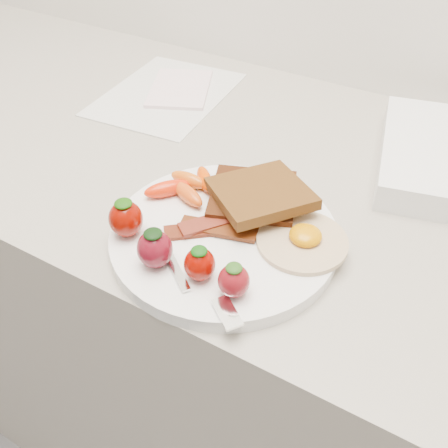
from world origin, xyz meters
The scene contains 11 objects.
counter centered at (0.00, 1.70, 0.45)m, with size 2.00×0.60×0.90m, color gray.
plate centered at (0.03, 1.53, 0.91)m, with size 0.27×0.27×0.02m, color white.
toast_lower centered at (0.03, 1.60, 0.93)m, with size 0.10×0.10×0.01m, color black.
toast_upper centered at (0.04, 1.59, 0.94)m, with size 0.11×0.11×0.01m, color black.
fried_egg centered at (0.11, 1.56, 0.92)m, with size 0.13×0.13×0.02m.
bacon_strips centered at (0.01, 1.53, 0.92)m, with size 0.11×0.10×0.01m.
baby_carrots centered at (-0.05, 1.57, 0.93)m, with size 0.09×0.10×0.02m.
strawberries centered at (0.00, 1.46, 0.94)m, with size 0.19×0.06×0.05m.
fork centered at (0.04, 1.44, 0.92)m, with size 0.15×0.08×0.00m.
paper_sheet centered at (-0.25, 1.81, 0.90)m, with size 0.20×0.26×0.00m, color silver.
notepad centered at (-0.24, 1.83, 0.91)m, with size 0.10×0.15×0.01m, color #F5D4DD.
Camera 1 is at (0.24, 1.16, 1.31)m, focal length 40.00 mm.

